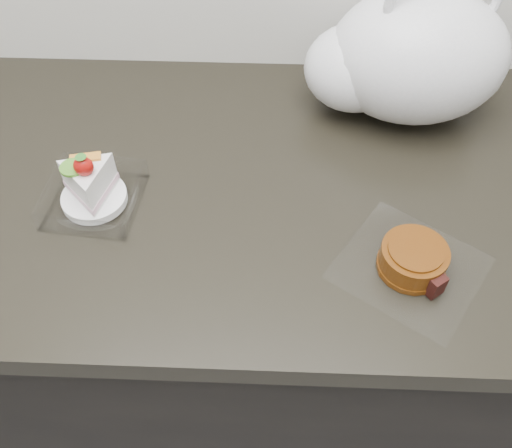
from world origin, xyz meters
TOP-DOWN VIEW (x-y plane):
  - counter at (0.00, 1.69)m, footprint 2.04×0.64m
  - cake_tray at (-0.16, 1.63)m, footprint 0.15×0.15m
  - mooncake_wrap at (0.31, 1.53)m, footprint 0.25×0.24m
  - plastic_bag at (0.32, 1.87)m, footprint 0.36×0.28m

SIDE VIEW (x-z plane):
  - counter at x=0.00m, z-range 0.00..0.90m
  - mooncake_wrap at x=0.31m, z-range 0.90..0.94m
  - cake_tray at x=-0.16m, z-range 0.88..0.98m
  - plastic_bag at x=0.32m, z-range 0.87..1.14m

